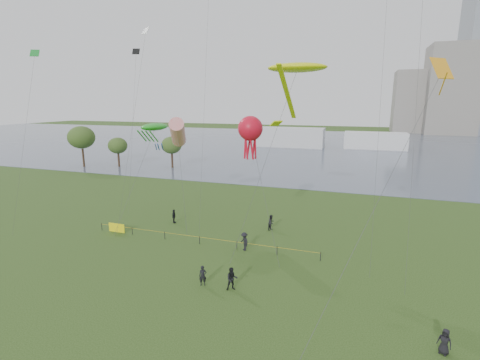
% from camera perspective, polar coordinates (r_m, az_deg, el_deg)
% --- Properties ---
extents(ground_plane, '(400.00, 400.00, 0.00)m').
position_cam_1_polar(ground_plane, '(22.66, -8.97, -25.89)').
color(ground_plane, '#223C13').
extents(lake, '(400.00, 120.00, 0.08)m').
position_cam_1_polar(lake, '(116.71, 14.25, 5.41)').
color(lake, '#505B6E').
rests_on(lake, ground_plane).
extents(building_mid, '(20.00, 20.00, 38.00)m').
position_cam_1_polar(building_mid, '(181.52, 31.24, 12.49)').
color(building_mid, gray).
rests_on(building_mid, ground_plane).
extents(building_low, '(16.00, 18.00, 28.00)m').
position_cam_1_polar(building_low, '(185.04, 26.37, 11.41)').
color(building_low, gray).
rests_on(building_low, ground_plane).
extents(pavilion_left, '(22.00, 8.00, 6.00)m').
position_cam_1_polar(pavilion_left, '(112.99, 8.01, 6.97)').
color(pavilion_left, silver).
rests_on(pavilion_left, ground_plane).
extents(pavilion_right, '(18.00, 7.00, 5.00)m').
position_cam_1_polar(pavilion_right, '(114.26, 21.28, 6.04)').
color(pavilion_right, silver).
rests_on(pavilion_right, ground_plane).
extents(trees, '(24.12, 10.27, 8.93)m').
position_cam_1_polar(trees, '(80.85, -20.45, 6.00)').
color(trees, '#362518').
rests_on(trees, ground_plane).
extents(fence, '(24.07, 0.07, 1.05)m').
position_cam_1_polar(fence, '(38.65, -14.99, -8.22)').
color(fence, black).
rests_on(fence, ground_plane).
extents(spectator_a, '(1.10, 1.01, 1.81)m').
position_cam_1_polar(spectator_a, '(27.49, -1.32, -15.92)').
color(spectator_a, black).
rests_on(spectator_a, ground_plane).
extents(spectator_b, '(1.31, 1.30, 1.82)m').
position_cam_1_polar(spectator_b, '(34.05, 0.71, -10.04)').
color(spectator_b, black).
rests_on(spectator_b, ground_plane).
extents(spectator_c, '(0.58, 1.03, 1.65)m').
position_cam_1_polar(spectator_c, '(42.11, -10.79, -5.86)').
color(spectator_c, black).
rests_on(spectator_c, ground_plane).
extents(spectator_d, '(0.91, 0.82, 1.55)m').
position_cam_1_polar(spectator_d, '(24.67, 30.56, -21.87)').
color(spectator_d, black).
rests_on(spectator_d, ground_plane).
extents(spectator_f, '(0.70, 0.60, 1.62)m').
position_cam_1_polar(spectator_f, '(28.29, -6.13, -15.34)').
color(spectator_f, black).
rests_on(spectator_f, ground_plane).
extents(spectator_g, '(0.92, 1.03, 1.76)m').
position_cam_1_polar(spectator_g, '(39.31, 5.16, -6.95)').
color(spectator_g, black).
rests_on(spectator_g, ground_plane).
extents(kite_stingray, '(7.12, 10.16, 17.50)m').
position_cam_1_polar(kite_stingray, '(33.12, 9.30, 17.65)').
color(kite_stingray, '#3F3F42').
extents(kite_windsock, '(5.57, 7.08, 12.45)m').
position_cam_1_polar(kite_windsock, '(41.50, -10.20, 7.67)').
color(kite_windsock, '#3F3F42').
extents(kite_creature, '(2.54, 11.05, 11.53)m').
position_cam_1_polar(kite_creature, '(44.40, -13.87, 8.44)').
color(kite_creature, '#3F3F42').
extents(kite_octopus, '(5.20, 5.34, 12.80)m').
position_cam_1_polar(kite_octopus, '(33.12, 1.70, 8.35)').
color(kite_octopus, '#3F3F42').
extents(kite_delta, '(8.48, 13.98, 16.83)m').
position_cam_1_polar(kite_delta, '(25.55, 29.53, 13.93)').
color(kite_delta, '#3F3F42').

